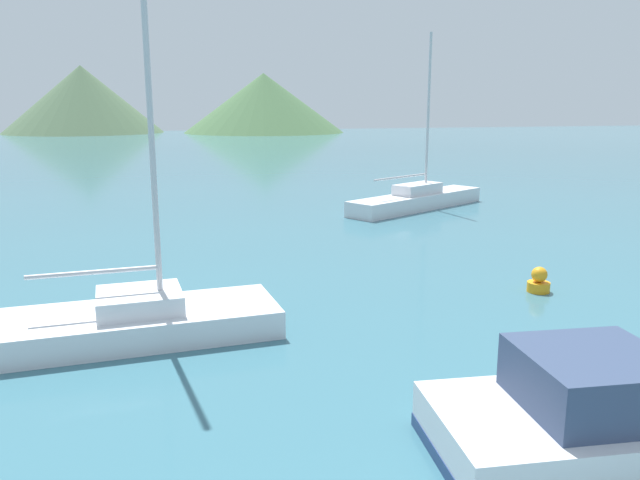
# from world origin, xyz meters

# --- Properties ---
(sailboat_inner) EXTENTS (8.08, 5.35, 8.02)m
(sailboat_inner) POSITION_xyz_m (8.53, 24.73, 0.47)
(sailboat_inner) COLOR silver
(sailboat_inner) RESTS_ON ground_plane
(sailboat_middle) EXTENTS (5.80, 2.46, 8.62)m
(sailboat_middle) POSITION_xyz_m (-4.07, 11.06, 0.42)
(sailboat_middle) COLOR silver
(sailboat_middle) RESTS_ON ground_plane
(buoy_marker) EXTENTS (0.59, 0.59, 0.67)m
(buoy_marker) POSITION_xyz_m (5.96, 11.57, 0.28)
(buoy_marker) COLOR orange
(buoy_marker) RESTS_ON ground_plane
(hill_west) EXTENTS (26.72, 26.72, 11.37)m
(hill_west) POSITION_xyz_m (-12.91, 114.85, 5.68)
(hill_west) COLOR #4C6647
(hill_west) RESTS_ON ground_plane
(hill_central) EXTENTS (27.94, 27.94, 10.15)m
(hill_central) POSITION_xyz_m (17.40, 107.95, 5.07)
(hill_central) COLOR #476B42
(hill_central) RESTS_ON ground_plane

